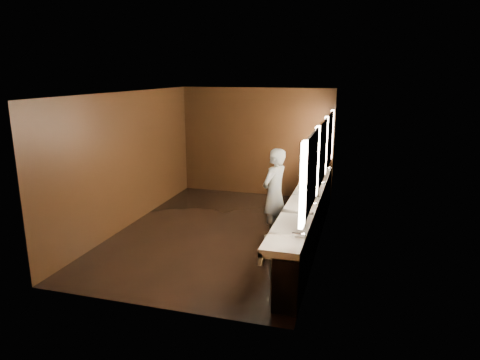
{
  "coord_description": "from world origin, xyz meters",
  "views": [
    {
      "loc": [
        2.67,
        -7.79,
        3.17
      ],
      "look_at": [
        0.42,
        0.0,
        1.13
      ],
      "focal_mm": 32.0,
      "sensor_mm": 36.0,
      "label": 1
    }
  ],
  "objects": [
    {
      "name": "ceiling",
      "position": [
        0.0,
        0.0,
        2.8
      ],
      "size": [
        4.0,
        6.0,
        0.02
      ],
      "primitive_type": "cube",
      "color": "#2D2D2B",
      "rests_on": "wall_back"
    },
    {
      "name": "floor",
      "position": [
        0.0,
        0.0,
        0.0
      ],
      "size": [
        6.0,
        6.0,
        0.0
      ],
      "primitive_type": "plane",
      "color": "black",
      "rests_on": "ground"
    },
    {
      "name": "sink_counter",
      "position": [
        1.79,
        0.0,
        0.5
      ],
      "size": [
        0.55,
        5.4,
        1.01
      ],
      "color": "black",
      "rests_on": "floor"
    },
    {
      "name": "wall_front",
      "position": [
        0.0,
        -3.0,
        1.4
      ],
      "size": [
        4.0,
        0.02,
        2.8
      ],
      "primitive_type": "cube",
      "color": "black",
      "rests_on": "floor"
    },
    {
      "name": "wall_back",
      "position": [
        0.0,
        3.0,
        1.4
      ],
      "size": [
        4.0,
        0.02,
        2.8
      ],
      "primitive_type": "cube",
      "color": "black",
      "rests_on": "floor"
    },
    {
      "name": "person",
      "position": [
        1.1,
        0.07,
        0.89
      ],
      "size": [
        0.64,
        0.76,
        1.77
      ],
      "primitive_type": "imported",
      "rotation": [
        0.0,
        0.0,
        -1.97
      ],
      "color": "#92B0DB",
      "rests_on": "floor"
    },
    {
      "name": "trash_bin",
      "position": [
        1.58,
        -1.65,
        0.26
      ],
      "size": [
        0.42,
        0.42,
        0.52
      ],
      "primitive_type": "cylinder",
      "rotation": [
        0.0,
        0.0,
        -0.34
      ],
      "color": "black",
      "rests_on": "floor"
    },
    {
      "name": "wall_left",
      "position": [
        -2.0,
        0.0,
        1.4
      ],
      "size": [
        0.02,
        6.0,
        2.8
      ],
      "primitive_type": "cube",
      "color": "black",
      "rests_on": "floor"
    },
    {
      "name": "mirror_band",
      "position": [
        1.98,
        -0.0,
        1.75
      ],
      "size": [
        0.06,
        5.03,
        1.15
      ],
      "color": "#FFE0BC",
      "rests_on": "wall_right"
    },
    {
      "name": "wall_right",
      "position": [
        2.0,
        0.0,
        1.4
      ],
      "size": [
        0.02,
        6.0,
        2.8
      ],
      "primitive_type": "cube",
      "color": "black",
      "rests_on": "floor"
    }
  ]
}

